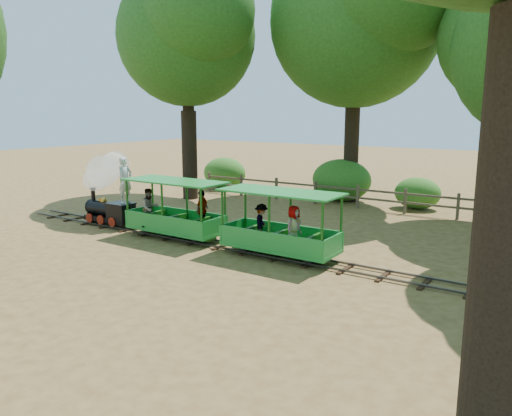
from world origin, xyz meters
The scene contains 11 objects.
ground centered at (0.00, 0.00, 0.00)m, with size 90.00×90.00×0.00m, color #9D7843.
track centered at (0.00, 0.00, 0.07)m, with size 22.00×1.00×0.10m.
locomotive centered at (-7.17, 0.08, 1.54)m, with size 2.36×1.11×2.71m.
carriage_front centered at (-3.88, -0.04, 0.79)m, with size 3.42×1.46×1.78m.
carriage_rear centered at (-0.03, -0.01, 0.76)m, with size 3.42×1.40×1.78m.
oak_nw centered at (-8.53, 6.08, 7.58)m, with size 7.65×6.73×10.34m.
oak_nc centered at (-2.04, 9.60, 8.19)m, with size 9.19×8.09×11.49m.
fence centered at (0.00, 8.00, 0.58)m, with size 18.10×0.10×1.00m.
shrub_west centered at (-9.00, 9.30, 0.83)m, with size 2.38×1.83×1.65m, color #2D6B1E.
shrub_mid_w centered at (-2.34, 9.30, 0.95)m, with size 2.75×2.11×1.90m, color #2D6B1E.
shrub_mid_e centered at (1.11, 9.30, 0.66)m, with size 1.91×1.47×1.32m, color #2D6B1E.
Camera 1 is at (6.90, -11.50, 4.00)m, focal length 35.00 mm.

